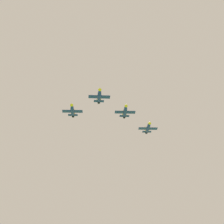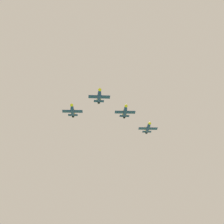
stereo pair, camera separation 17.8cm
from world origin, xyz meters
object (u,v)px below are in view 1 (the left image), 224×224
jet_left_wingman (125,111)px  jet_left_outer (148,128)px  jet_lead (99,96)px  jet_right_wingman (72,110)px

jet_left_wingman → jet_left_outer: jet_left_wingman is taller
jet_lead → jet_left_outer: 40.34m
jet_left_wingman → jet_lead: bearing=-40.2°
jet_lead → jet_right_wingman: bearing=-140.8°
jet_lead → jet_right_wingman: (-8.34, -18.26, -1.16)m
jet_left_wingman → jet_right_wingman: bearing=-89.8°
jet_right_wingman → jet_left_outer: (-30.38, 28.84, -2.82)m
jet_lead → jet_right_wingman: 20.11m
jet_left_wingman → jet_left_outer: 20.26m
jet_lead → jet_right_wingman: jet_lead is taller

